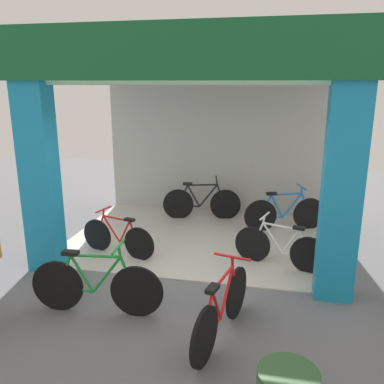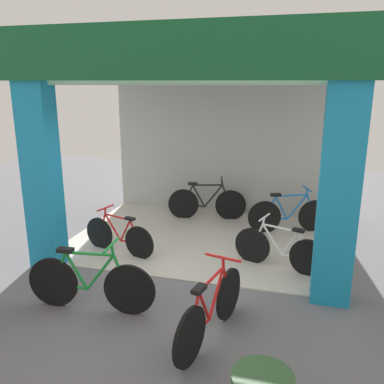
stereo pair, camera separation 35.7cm
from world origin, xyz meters
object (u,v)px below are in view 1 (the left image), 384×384
object	(u,v)px
bicycle_inside_0	(280,248)
bicycle_parked_1	(222,310)
bicycle_parked_0	(96,286)
bicycle_inside_1	(202,203)
bicycle_inside_3	(285,213)
bicycle_inside_2	(118,238)

from	to	relation	value
bicycle_inside_0	bicycle_parked_1	size ratio (longest dim) A/B	0.90
bicycle_inside_0	bicycle_parked_0	world-z (taller)	bicycle_parked_0
bicycle_parked_0	bicycle_inside_1	bearing A→B (deg)	80.87
bicycle_inside_0	bicycle_parked_0	xyz separation A→B (m)	(-2.30, -1.84, 0.05)
bicycle_inside_1	bicycle_inside_3	bearing A→B (deg)	-11.24
bicycle_inside_0	bicycle_inside_2	size ratio (longest dim) A/B	1.04
bicycle_inside_0	bicycle_inside_3	size ratio (longest dim) A/B	0.93
bicycle_parked_1	bicycle_inside_2	bearing A→B (deg)	136.42
bicycle_inside_1	bicycle_parked_0	size ratio (longest dim) A/B	0.96
bicycle_parked_0	bicycle_inside_2	bearing A→B (deg)	103.36
bicycle_inside_1	bicycle_parked_1	size ratio (longest dim) A/B	1.02
bicycle_inside_1	bicycle_parked_0	bearing A→B (deg)	-99.13
bicycle_inside_0	bicycle_parked_1	bearing A→B (deg)	-107.70
bicycle_inside_3	bicycle_parked_1	world-z (taller)	bicycle_parked_1
bicycle_inside_1	bicycle_inside_2	size ratio (longest dim) A/B	1.17
bicycle_inside_2	bicycle_parked_1	bearing A→B (deg)	-43.58
bicycle_inside_1	bicycle_parked_1	xyz separation A→B (m)	(1.01, -4.13, -0.00)
bicycle_inside_2	bicycle_parked_1	xyz separation A→B (m)	(2.06, -1.96, 0.05)
bicycle_inside_1	bicycle_inside_2	xyz separation A→B (m)	(-1.05, -2.17, -0.05)
bicycle_inside_1	bicycle_inside_3	size ratio (longest dim) A/B	1.05
bicycle_inside_0	bicycle_inside_3	bearing A→B (deg)	87.22
bicycle_inside_0	bicycle_parked_1	xyz separation A→B (m)	(-0.65, -2.05, 0.03)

